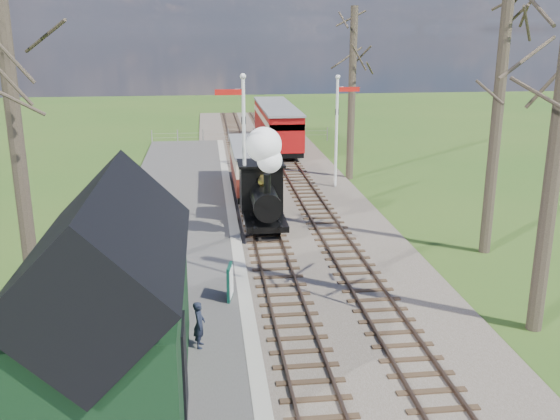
{
  "coord_description": "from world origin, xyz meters",
  "views": [
    {
      "loc": [
        -2.18,
        -8.46,
        7.84
      ],
      "look_at": [
        0.36,
        12.86,
        1.6
      ],
      "focal_mm": 40.0,
      "sensor_mm": 36.0,
      "label": 1
    }
  ],
  "objects_px": {
    "station_shed": "(111,303)",
    "locomotive": "(263,184)",
    "red_carriage_b": "(273,119)",
    "semaphore_near": "(242,140)",
    "red_carriage_a": "(282,131)",
    "sign_board": "(230,282)",
    "person": "(199,324)",
    "coach": "(252,165)",
    "bench": "(163,342)",
    "semaphore_far": "(338,123)"
  },
  "relations": [
    {
      "from": "station_shed",
      "to": "locomotive",
      "type": "bearing_deg",
      "value": 69.29
    },
    {
      "from": "coach",
      "to": "bench",
      "type": "distance_m",
      "value": 16.38
    },
    {
      "from": "station_shed",
      "to": "red_carriage_a",
      "type": "height_order",
      "value": "station_shed"
    },
    {
      "from": "coach",
      "to": "sign_board",
      "type": "height_order",
      "value": "coach"
    },
    {
      "from": "person",
      "to": "bench",
      "type": "bearing_deg",
      "value": 116.67
    },
    {
      "from": "sign_board",
      "to": "bench",
      "type": "xyz_separation_m",
      "value": [
        -1.76,
        -3.12,
        -0.17
      ]
    },
    {
      "from": "locomotive",
      "to": "semaphore_near",
      "type": "bearing_deg",
      "value": 138.65
    },
    {
      "from": "person",
      "to": "semaphore_far",
      "type": "bearing_deg",
      "value": -16.58
    },
    {
      "from": "semaphore_near",
      "to": "red_carriage_b",
      "type": "distance_m",
      "value": 20.52
    },
    {
      "from": "person",
      "to": "red_carriage_b",
      "type": "bearing_deg",
      "value": -3.21
    },
    {
      "from": "semaphore_far",
      "to": "bench",
      "type": "distance_m",
      "value": 18.55
    },
    {
      "from": "red_carriage_b",
      "to": "sign_board",
      "type": "xyz_separation_m",
      "value": [
        -4.23,
        -27.63,
        -0.89
      ]
    },
    {
      "from": "station_shed",
      "to": "semaphore_far",
      "type": "bearing_deg",
      "value": 64.28
    },
    {
      "from": "semaphore_near",
      "to": "sign_board",
      "type": "bearing_deg",
      "value": -96.57
    },
    {
      "from": "red_carriage_b",
      "to": "bench",
      "type": "xyz_separation_m",
      "value": [
        -5.99,
        -30.75,
        -1.06
      ]
    },
    {
      "from": "coach",
      "to": "red_carriage_a",
      "type": "distance_m",
      "value": 9.6
    },
    {
      "from": "semaphore_near",
      "to": "coach",
      "type": "relative_size",
      "value": 0.92
    },
    {
      "from": "semaphore_near",
      "to": "person",
      "type": "bearing_deg",
      "value": -99.6
    },
    {
      "from": "station_shed",
      "to": "semaphore_near",
      "type": "distance_m",
      "value": 12.58
    },
    {
      "from": "person",
      "to": "station_shed",
      "type": "bearing_deg",
      "value": 140.15
    },
    {
      "from": "red_carriage_a",
      "to": "sign_board",
      "type": "height_order",
      "value": "red_carriage_a"
    },
    {
      "from": "red_carriage_a",
      "to": "red_carriage_b",
      "type": "height_order",
      "value": "same"
    },
    {
      "from": "bench",
      "to": "station_shed",
      "type": "bearing_deg",
      "value": -123.16
    },
    {
      "from": "semaphore_near",
      "to": "sign_board",
      "type": "height_order",
      "value": "semaphore_near"
    },
    {
      "from": "semaphore_far",
      "to": "sign_board",
      "type": "distance_m",
      "value": 15.0
    },
    {
      "from": "station_shed",
      "to": "red_carriage_a",
      "type": "xyz_separation_m",
      "value": [
        6.9,
        26.64,
        -0.65
      ]
    },
    {
      "from": "locomotive",
      "to": "red_carriage_a",
      "type": "height_order",
      "value": "locomotive"
    },
    {
      "from": "locomotive",
      "to": "red_carriage_b",
      "type": "distance_m",
      "value": 20.97
    },
    {
      "from": "semaphore_far",
      "to": "coach",
      "type": "height_order",
      "value": "semaphore_far"
    },
    {
      "from": "station_shed",
      "to": "person",
      "type": "xyz_separation_m",
      "value": [
        1.79,
        1.72,
        -1.46
      ]
    },
    {
      "from": "red_carriage_b",
      "to": "person",
      "type": "bearing_deg",
      "value": -99.53
    },
    {
      "from": "locomotive",
      "to": "sign_board",
      "type": "distance_m",
      "value": 7.13
    },
    {
      "from": "red_carriage_a",
      "to": "person",
      "type": "xyz_separation_m",
      "value": [
        -5.11,
        -24.92,
        -0.81
      ]
    },
    {
      "from": "locomotive",
      "to": "person",
      "type": "relative_size",
      "value": 3.51
    },
    {
      "from": "semaphore_near",
      "to": "red_carriage_a",
      "type": "relative_size",
      "value": 1.12
    },
    {
      "from": "red_carriage_a",
      "to": "sign_board",
      "type": "xyz_separation_m",
      "value": [
        -4.23,
        -22.13,
        -0.89
      ]
    },
    {
      "from": "station_shed",
      "to": "red_carriage_b",
      "type": "xyz_separation_m",
      "value": [
        6.9,
        32.14,
        -0.65
      ]
    },
    {
      "from": "semaphore_near",
      "to": "sign_board",
      "type": "xyz_separation_m",
      "value": [
        -0.86,
        -7.5,
        -2.89
      ]
    },
    {
      "from": "station_shed",
      "to": "locomotive",
      "type": "height_order",
      "value": "station_shed"
    },
    {
      "from": "locomotive",
      "to": "bench",
      "type": "height_order",
      "value": "locomotive"
    },
    {
      "from": "bench",
      "to": "red_carriage_b",
      "type": "bearing_deg",
      "value": 78.98
    },
    {
      "from": "semaphore_far",
      "to": "locomotive",
      "type": "xyz_separation_m",
      "value": [
        -4.39,
        -6.67,
        -1.39
      ]
    },
    {
      "from": "coach",
      "to": "red_carriage_a",
      "type": "height_order",
      "value": "red_carriage_a"
    },
    {
      "from": "coach",
      "to": "bench",
      "type": "xyz_separation_m",
      "value": [
        -3.39,
        -16.01,
        -0.88
      ]
    },
    {
      "from": "semaphore_far",
      "to": "bench",
      "type": "xyz_separation_m",
      "value": [
        -7.76,
        -16.61,
        -2.79
      ]
    },
    {
      "from": "bench",
      "to": "semaphore_near",
      "type": "bearing_deg",
      "value": 76.13
    },
    {
      "from": "coach",
      "to": "bench",
      "type": "height_order",
      "value": "coach"
    },
    {
      "from": "red_carriage_b",
      "to": "sign_board",
      "type": "distance_m",
      "value": 27.97
    },
    {
      "from": "station_shed",
      "to": "locomotive",
      "type": "relative_size",
      "value": 1.49
    },
    {
      "from": "semaphore_near",
      "to": "station_shed",
      "type": "bearing_deg",
      "value": -106.38
    }
  ]
}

